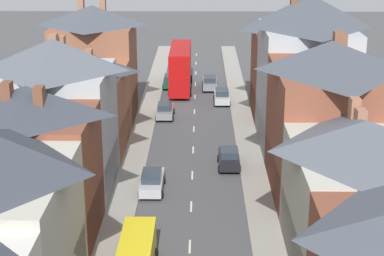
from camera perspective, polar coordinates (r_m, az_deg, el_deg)
name	(u,v)px	position (r m, az deg, el deg)	size (l,w,h in m)	color
pavement_left	(133,165)	(55.40, -5.24, -3.31)	(2.20, 104.00, 0.14)	gray
pavement_right	(252,166)	(55.28, 5.35, -3.36)	(2.20, 104.00, 0.14)	gray
centre_line_dashes	(192,175)	(53.28, 0.02, -4.22)	(0.14, 97.80, 0.01)	silver
terrace_row_left	(16,188)	(39.19, -15.40, -5.15)	(8.00, 67.75, 12.41)	brown
terrace_row_right	(356,171)	(40.57, 14.35, -3.75)	(8.00, 69.38, 13.95)	brown
double_decker_bus_lead	(180,67)	(78.37, -1.04, 5.40)	(2.74, 10.80, 5.30)	#B70F0F
car_near_blue	(210,83)	(79.18, 1.59, 4.05)	(1.90, 4.45, 1.64)	gray
car_near_silver	(222,96)	(73.32, 2.67, 2.85)	(1.90, 4.34, 1.63)	#B7BABF
car_parked_left_a	(152,181)	(50.13, -3.59, -4.73)	(1.90, 4.50, 1.67)	#B7BABF
car_mid_black	(229,158)	(54.68, 3.30, -2.68)	(1.90, 3.95, 1.70)	black
car_parked_left_b	(170,81)	(80.04, -1.93, 4.19)	(1.90, 4.05, 1.57)	#144728
car_mid_white	(165,110)	(68.00, -2.41, 1.59)	(1.90, 4.13, 1.61)	gray
delivery_van	(137,252)	(39.25, -4.89, -10.93)	(2.20, 5.20, 2.41)	yellow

